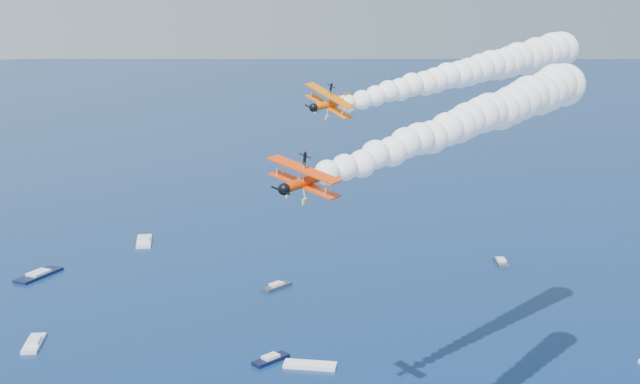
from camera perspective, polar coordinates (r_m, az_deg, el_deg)
biplane_lead at (r=101.79m, az=0.70°, el=6.06°), size 8.15×9.68×7.03m
biplane_trail at (r=73.27m, az=-0.97°, el=0.74°), size 8.83×10.00×6.26m
smoke_trail_lead at (r=123.91m, az=10.20°, el=8.11°), size 59.18×30.62×10.36m
smoke_trail_trail at (r=96.61m, az=10.15°, el=4.83°), size 59.61×40.22×10.36m
spectator_boats at (r=183.25m, az=-18.75°, el=-9.12°), size 228.09×174.78×0.70m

